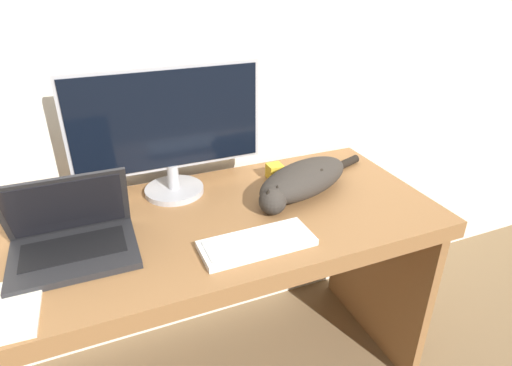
# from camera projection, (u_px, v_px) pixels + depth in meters

# --- Properties ---
(wall_back) EXTENTS (6.40, 0.06, 2.60)m
(wall_back) POSITION_uv_depth(u_px,v_px,m) (149.00, 32.00, 1.45)
(wall_back) COLOR silver
(wall_back) RESTS_ON ground_plane
(desk) EXTENTS (1.65, 0.67, 0.77)m
(desk) POSITION_uv_depth(u_px,v_px,m) (194.00, 262.00, 1.43)
(desk) COLOR olive
(desk) RESTS_ON ground_plane
(monitor) EXTENTS (0.65, 0.21, 0.45)m
(monitor) POSITION_uv_depth(u_px,v_px,m) (168.00, 130.00, 1.44)
(monitor) COLOR #B2B2B7
(monitor) RESTS_ON desk
(laptop) EXTENTS (0.34, 0.25, 0.24)m
(laptop) POSITION_uv_depth(u_px,v_px,m) (72.00, 239.00, 1.20)
(laptop) COLOR #232326
(laptop) RESTS_ON desk
(external_keyboard) EXTENTS (0.34, 0.14, 0.02)m
(external_keyboard) POSITION_uv_depth(u_px,v_px,m) (257.00, 243.00, 1.25)
(external_keyboard) COLOR white
(external_keyboard) RESTS_ON desk
(cat) EXTENTS (0.56, 0.32, 0.12)m
(cat) POSITION_uv_depth(u_px,v_px,m) (303.00, 179.00, 1.51)
(cat) COLOR #332D28
(cat) RESTS_ON desk
(paper_notepad) EXTENTS (0.18, 0.23, 0.01)m
(paper_notepad) POSITION_uv_depth(u_px,v_px,m) (2.00, 311.00, 1.01)
(paper_notepad) COLOR white
(paper_notepad) RESTS_ON desk
(small_toy) EXTENTS (0.06, 0.06, 0.06)m
(small_toy) POSITION_uv_depth(u_px,v_px,m) (275.00, 171.00, 1.64)
(small_toy) COLOR gold
(small_toy) RESTS_ON desk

